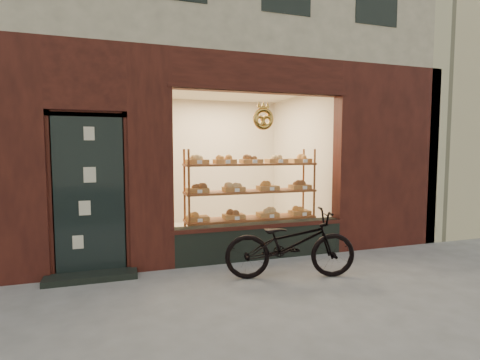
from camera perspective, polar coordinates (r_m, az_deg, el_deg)
name	(u,v)px	position (r m, az deg, el deg)	size (l,w,h in m)	color
ground	(296,321)	(4.00, 8.55, -20.45)	(90.00, 90.00, 0.00)	slate
display_shelf	(251,199)	(6.20, 1.68, -2.87)	(2.20, 0.45, 1.70)	#602914
bicycle	(290,244)	(5.05, 7.68, -9.61)	(0.60, 1.73, 0.91)	black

